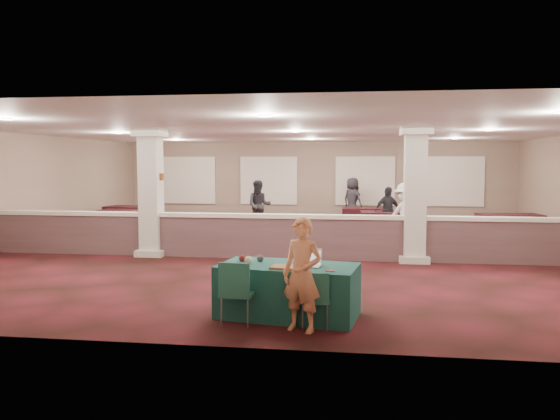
# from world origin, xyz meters

# --- Properties ---
(ground) EXTENTS (16.00, 16.00, 0.00)m
(ground) POSITION_xyz_m (0.00, 0.00, 0.00)
(ground) COLOR #451117
(ground) RESTS_ON ground
(wall_back) EXTENTS (16.00, 0.04, 3.20)m
(wall_back) POSITION_xyz_m (0.00, 8.00, 1.60)
(wall_back) COLOR #806558
(wall_back) RESTS_ON ground
(wall_front) EXTENTS (16.00, 0.04, 3.20)m
(wall_front) POSITION_xyz_m (0.00, -8.00, 1.60)
(wall_front) COLOR #806558
(wall_front) RESTS_ON ground
(wall_left) EXTENTS (0.04, 16.00, 3.20)m
(wall_left) POSITION_xyz_m (-8.00, 0.00, 1.60)
(wall_left) COLOR #806558
(wall_left) RESTS_ON ground
(ceiling) EXTENTS (16.00, 16.00, 0.02)m
(ceiling) POSITION_xyz_m (0.00, 0.00, 3.20)
(ceiling) COLOR silver
(ceiling) RESTS_ON wall_back
(partition_wall) EXTENTS (15.60, 0.28, 1.10)m
(partition_wall) POSITION_xyz_m (0.00, -1.50, 0.57)
(partition_wall) COLOR #4F3536
(partition_wall) RESTS_ON ground
(column_left) EXTENTS (0.72, 0.72, 3.20)m
(column_left) POSITION_xyz_m (-3.50, -1.50, 1.64)
(column_left) COLOR beige
(column_left) RESTS_ON ground
(column_right) EXTENTS (0.72, 0.72, 3.20)m
(column_right) POSITION_xyz_m (3.00, -1.50, 1.64)
(column_right) COLOR beige
(column_right) RESTS_ON ground
(sconce_left) EXTENTS (0.12, 0.12, 0.18)m
(sconce_left) POSITION_xyz_m (-3.78, -1.50, 2.00)
(sconce_left) COLOR brown
(sconce_left) RESTS_ON column_left
(sconce_right) EXTENTS (0.12, 0.12, 0.18)m
(sconce_right) POSITION_xyz_m (-3.22, -1.50, 2.00)
(sconce_right) COLOR brown
(sconce_right) RESTS_ON column_left
(near_table) EXTENTS (2.22, 1.36, 0.80)m
(near_table) POSITION_xyz_m (0.60, -6.50, 0.40)
(near_table) COLOR #103B33
(near_table) RESTS_ON ground
(conf_chair_main) EXTENTS (0.46, 0.46, 0.83)m
(conf_chair_main) POSITION_xyz_m (1.05, -7.08, 0.49)
(conf_chair_main) COLOR #1B4F41
(conf_chair_main) RESTS_ON ground
(conf_chair_side) EXTENTS (0.50, 0.50, 0.95)m
(conf_chair_side) POSITION_xyz_m (-0.08, -7.09, 0.56)
(conf_chair_side) COLOR #1B4F41
(conf_chair_side) RESTS_ON ground
(woman) EXTENTS (0.68, 0.57, 1.60)m
(woman) POSITION_xyz_m (0.88, -7.20, 0.80)
(woman) COLOR #D7785D
(woman) RESTS_ON ground
(far_table_front_left) EXTENTS (1.85, 0.96, 0.74)m
(far_table_front_left) POSITION_xyz_m (-6.14, 3.00, 0.37)
(far_table_front_left) COLOR black
(far_table_front_left) RESTS_ON ground
(far_table_front_center) EXTENTS (1.95, 1.37, 0.72)m
(far_table_front_center) POSITION_xyz_m (1.83, 0.82, 0.36)
(far_table_front_center) COLOR black
(far_table_front_center) RESTS_ON ground
(far_table_front_right) EXTENTS (1.97, 1.13, 0.76)m
(far_table_front_right) POSITION_xyz_m (6.37, 2.99, 0.38)
(far_table_front_right) COLOR black
(far_table_front_right) RESTS_ON ground
(far_table_back_left) EXTENTS (2.01, 1.28, 0.76)m
(far_table_back_left) POSITION_xyz_m (-6.50, 4.26, 0.38)
(far_table_back_left) COLOR black
(far_table_back_left) RESTS_ON ground
(far_table_back_center) EXTENTS (1.71, 0.88, 0.69)m
(far_table_back_center) POSITION_xyz_m (2.00, 5.62, 0.34)
(far_table_back_center) COLOR black
(far_table_back_center) RESTS_ON ground
(far_table_back_right) EXTENTS (1.96, 1.08, 0.77)m
(far_table_back_right) POSITION_xyz_m (2.75, 3.20, 0.38)
(far_table_back_right) COLOR black
(far_table_back_right) RESTS_ON ground
(attendee_a) EXTENTS (0.89, 0.57, 1.74)m
(attendee_a) POSITION_xyz_m (-1.71, 4.00, 0.87)
(attendee_a) COLOR black
(attendee_a) RESTS_ON ground
(attendee_b) EXTENTS (1.24, 1.10, 1.80)m
(attendee_b) POSITION_xyz_m (3.00, 0.82, 0.90)
(attendee_b) COLOR silver
(attendee_b) RESTS_ON ground
(attendee_c) EXTENTS (1.02, 0.81, 1.58)m
(attendee_c) POSITION_xyz_m (2.65, 3.27, 0.79)
(attendee_c) COLOR black
(attendee_c) RESTS_ON ground
(attendee_d) EXTENTS (0.97, 0.92, 1.76)m
(attendee_d) POSITION_xyz_m (1.50, 7.00, 0.88)
(attendee_d) COLOR black
(attendee_d) RESTS_ON ground
(laptop_base) EXTENTS (0.40, 0.31, 0.02)m
(laptop_base) POSITION_xyz_m (0.92, -6.61, 0.81)
(laptop_base) COLOR silver
(laptop_base) RESTS_ON near_table
(laptop_screen) EXTENTS (0.36, 0.07, 0.24)m
(laptop_screen) POSITION_xyz_m (0.94, -6.48, 0.94)
(laptop_screen) COLOR silver
(laptop_screen) RESTS_ON near_table
(screen_glow) EXTENTS (0.33, 0.06, 0.21)m
(screen_glow) POSITION_xyz_m (0.94, -6.49, 0.93)
(screen_glow) COLOR silver
(screen_glow) RESTS_ON near_table
(knitting) EXTENTS (0.49, 0.39, 0.03)m
(knitting) POSITION_xyz_m (0.61, -6.78, 0.82)
(knitting) COLOR #B5671D
(knitting) RESTS_ON near_table
(yarn_cream) EXTENTS (0.12, 0.12, 0.12)m
(yarn_cream) POSITION_xyz_m (-0.01, -6.51, 0.86)
(yarn_cream) COLOR beige
(yarn_cream) RESTS_ON near_table
(yarn_red) EXTENTS (0.11, 0.11, 0.11)m
(yarn_red) POSITION_xyz_m (-0.15, -6.33, 0.86)
(yarn_red) COLOR maroon
(yarn_red) RESTS_ON near_table
(yarn_grey) EXTENTS (0.11, 0.11, 0.11)m
(yarn_grey) POSITION_xyz_m (0.13, -6.29, 0.86)
(yarn_grey) COLOR #49494D
(yarn_grey) RESTS_ON near_table
(scissors) EXTENTS (0.14, 0.05, 0.01)m
(scissors) POSITION_xyz_m (1.26, -6.91, 0.81)
(scissors) COLOR red
(scissors) RESTS_ON near_table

